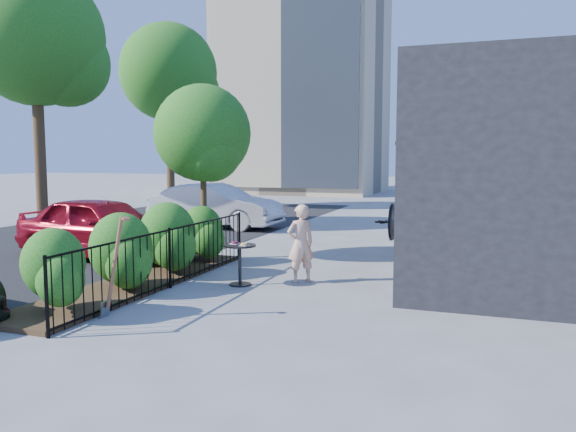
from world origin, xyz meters
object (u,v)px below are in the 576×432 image
at_px(cafe_table, 240,257).
at_px(car_red, 102,227).
at_px(patio_tree, 204,139).
at_px(car_silver, 215,206).
at_px(street_tree_far, 169,78).
at_px(shovel, 113,273).
at_px(street_tree_near, 36,45).
at_px(woman, 301,244).

height_order(cafe_table, car_red, car_red).
bearing_deg(car_red, cafe_table, -102.07).
bearing_deg(patio_tree, cafe_table, -49.31).
height_order(patio_tree, car_silver, patio_tree).
relative_size(car_red, car_silver, 0.95).
distance_m(street_tree_far, cafe_table, 17.24).
bearing_deg(shovel, patio_tree, 101.72).
distance_m(patio_tree, street_tree_near, 8.92).
distance_m(car_red, car_silver, 6.07).
xyz_separation_m(street_tree_near, car_silver, (5.22, 2.17, -5.18)).
bearing_deg(woman, street_tree_far, -93.10).
xyz_separation_m(street_tree_far, car_silver, (5.22, -5.83, -5.18)).
distance_m(cafe_table, car_red, 4.39).
distance_m(street_tree_near, car_silver, 7.66).
xyz_separation_m(patio_tree, street_tree_near, (-7.70, 3.20, 3.15)).
relative_size(street_tree_near, cafe_table, 10.28).
bearing_deg(patio_tree, car_red, -163.29).
distance_m(street_tree_near, woman, 12.63).
relative_size(woman, car_red, 0.35).
xyz_separation_m(woman, shovel, (-1.83, -3.18, -0.06)).
xyz_separation_m(street_tree_far, woman, (10.51, -12.73, -5.18)).
bearing_deg(street_tree_near, patio_tree, -22.57).
height_order(patio_tree, cafe_table, patio_tree).
bearing_deg(woman, cafe_table, -11.39).
height_order(patio_tree, street_tree_far, street_tree_far).
height_order(shovel, car_red, shovel).
bearing_deg(street_tree_near, cafe_table, -29.19).
relative_size(street_tree_near, car_silver, 1.85).
distance_m(street_tree_near, street_tree_far, 8.00).
relative_size(woman, car_silver, 0.33).
relative_size(patio_tree, shovel, 2.55).
relative_size(street_tree_near, shovel, 5.36).
distance_m(street_tree_far, car_red, 14.05).
xyz_separation_m(patio_tree, shovel, (0.98, -4.71, -2.09)).
distance_m(patio_tree, woman, 3.78).
xyz_separation_m(patio_tree, woman, (2.81, -1.53, -2.02)).
distance_m(street_tree_near, cafe_table, 12.17).
xyz_separation_m(street_tree_far, cafe_table, (9.52, -13.32, -5.39)).
bearing_deg(woman, car_red, -51.80).
xyz_separation_m(cafe_table, shovel, (-0.85, -2.59, 0.16)).
distance_m(patio_tree, street_tree_far, 13.95).
relative_size(cafe_table, car_red, 0.19).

